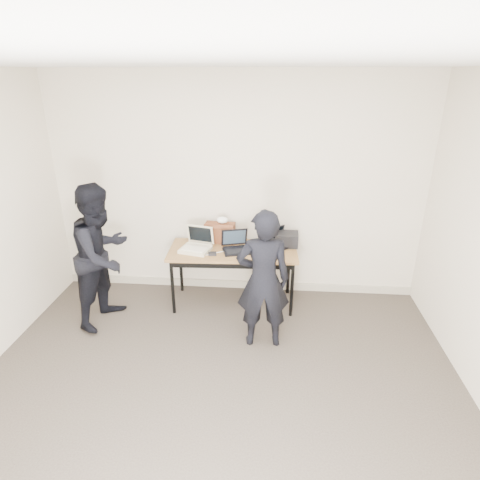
# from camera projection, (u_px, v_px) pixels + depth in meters

# --- Properties ---
(room) EXTENTS (4.60, 4.60, 2.80)m
(room) POSITION_uv_depth(u_px,v_px,m) (206.00, 275.00, 2.77)
(room) COLOR #403830
(room) RESTS_ON ground
(desk) EXTENTS (1.52, 0.71, 0.72)m
(desk) POSITION_uv_depth(u_px,v_px,m) (233.00, 254.00, 4.73)
(desk) COLOR brown
(desk) RESTS_ON ground
(laptop_beige) EXTENTS (0.40, 0.39, 0.27)m
(laptop_beige) POSITION_uv_depth(u_px,v_px,m) (197.00, 245.00, 4.69)
(laptop_beige) COLOR beige
(laptop_beige) RESTS_ON desk
(laptop_center) EXTENTS (0.38, 0.37, 0.24)m
(laptop_center) POSITION_uv_depth(u_px,v_px,m) (236.00, 246.00, 4.68)
(laptop_center) COLOR black
(laptop_center) RESTS_ON desk
(laptop_right) EXTENTS (0.41, 0.41, 0.22)m
(laptop_right) POSITION_uv_depth(u_px,v_px,m) (277.00, 242.00, 4.81)
(laptop_right) COLOR black
(laptop_right) RESTS_ON desk
(leather_satchel) EXTENTS (0.37, 0.21, 0.25)m
(leather_satchel) POSITION_uv_depth(u_px,v_px,m) (220.00, 232.00, 4.88)
(leather_satchel) COLOR brown
(leather_satchel) RESTS_ON desk
(tissue) EXTENTS (0.14, 0.11, 0.08)m
(tissue) POSITION_uv_depth(u_px,v_px,m) (222.00, 220.00, 4.83)
(tissue) COLOR white
(tissue) RESTS_ON leather_satchel
(equipment_box) EXTENTS (0.28, 0.24, 0.16)m
(equipment_box) POSITION_uv_depth(u_px,v_px,m) (287.00, 239.00, 4.81)
(equipment_box) COLOR black
(equipment_box) RESTS_ON desk
(power_brick) EXTENTS (0.10, 0.07, 0.03)m
(power_brick) POSITION_uv_depth(u_px,v_px,m) (212.00, 254.00, 4.57)
(power_brick) COLOR black
(power_brick) RESTS_ON desk
(cables) EXTENTS (1.15, 0.48, 0.01)m
(cables) POSITION_uv_depth(u_px,v_px,m) (237.00, 249.00, 4.71)
(cables) COLOR silver
(cables) RESTS_ON desk
(person_typist) EXTENTS (0.57, 0.41, 1.48)m
(person_typist) POSITION_uv_depth(u_px,v_px,m) (263.00, 280.00, 3.98)
(person_typist) COLOR black
(person_typist) RESTS_ON ground
(person_observer) EXTENTS (0.80, 0.92, 1.61)m
(person_observer) POSITION_uv_depth(u_px,v_px,m) (103.00, 255.00, 4.37)
(person_observer) COLOR black
(person_observer) RESTS_ON ground
(baseboard) EXTENTS (4.50, 0.03, 0.10)m
(baseboard) POSITION_uv_depth(u_px,v_px,m) (236.00, 284.00, 5.32)
(baseboard) COLOR #ACA38E
(baseboard) RESTS_ON ground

